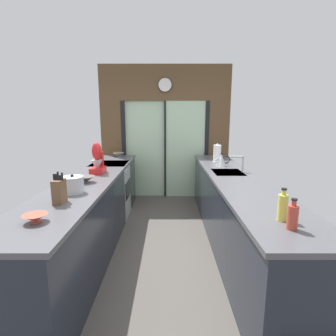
{
  "coord_description": "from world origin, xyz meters",
  "views": [
    {
      "loc": [
        0.06,
        -2.88,
        1.65
      ],
      "look_at": [
        0.05,
        0.63,
        0.96
      ],
      "focal_mm": 27.1,
      "sensor_mm": 36.0,
      "label": 1
    }
  ],
  "objects_px": {
    "mixing_bowl_mid": "(87,179)",
    "mixing_bowl_far": "(120,155)",
    "soap_bottle_far": "(284,207)",
    "oven_range": "(112,190)",
    "paper_towel_roll": "(218,154)",
    "knife_block": "(60,191)",
    "stand_mixer": "(99,161)",
    "kettle": "(222,160)",
    "soap_bottle_near": "(294,217)",
    "stock_pot": "(74,185)",
    "mixing_bowl_near": "(37,218)"
  },
  "relations": [
    {
      "from": "mixing_bowl_mid",
      "to": "mixing_bowl_far",
      "type": "relative_size",
      "value": 0.95
    },
    {
      "from": "mixing_bowl_far",
      "to": "soap_bottle_far",
      "type": "height_order",
      "value": "soap_bottle_far"
    },
    {
      "from": "soap_bottle_far",
      "to": "oven_range",
      "type": "bearing_deg",
      "value": 127.0
    },
    {
      "from": "oven_range",
      "to": "paper_towel_roll",
      "type": "distance_m",
      "value": 1.9
    },
    {
      "from": "mixing_bowl_far",
      "to": "soap_bottle_far",
      "type": "bearing_deg",
      "value": -60.08
    },
    {
      "from": "knife_block",
      "to": "stand_mixer",
      "type": "distance_m",
      "value": 1.24
    },
    {
      "from": "knife_block",
      "to": "kettle",
      "type": "height_order",
      "value": "knife_block"
    },
    {
      "from": "mixing_bowl_mid",
      "to": "kettle",
      "type": "relative_size",
      "value": 0.84
    },
    {
      "from": "soap_bottle_near",
      "to": "soap_bottle_far",
      "type": "relative_size",
      "value": 0.89
    },
    {
      "from": "stock_pot",
      "to": "kettle",
      "type": "distance_m",
      "value": 2.3
    },
    {
      "from": "paper_towel_roll",
      "to": "kettle",
      "type": "bearing_deg",
      "value": -89.63
    },
    {
      "from": "mixing_bowl_near",
      "to": "mixing_bowl_far",
      "type": "height_order",
      "value": "mixing_bowl_far"
    },
    {
      "from": "mixing_bowl_mid",
      "to": "oven_range",
      "type": "bearing_deg",
      "value": 90.82
    },
    {
      "from": "mixing_bowl_near",
      "to": "paper_towel_roll",
      "type": "xyz_separation_m",
      "value": [
        1.78,
        2.53,
        0.11
      ]
    },
    {
      "from": "stand_mixer",
      "to": "kettle",
      "type": "distance_m",
      "value": 1.86
    },
    {
      "from": "knife_block",
      "to": "stock_pot",
      "type": "xyz_separation_m",
      "value": [
        -0.0,
        0.31,
        -0.03
      ]
    },
    {
      "from": "stand_mixer",
      "to": "paper_towel_roll",
      "type": "bearing_deg",
      "value": 26.3
    },
    {
      "from": "oven_range",
      "to": "mixing_bowl_near",
      "type": "xyz_separation_m",
      "value": [
        0.02,
        -2.42,
        0.5
      ]
    },
    {
      "from": "mixing_bowl_far",
      "to": "soap_bottle_near",
      "type": "height_order",
      "value": "soap_bottle_near"
    },
    {
      "from": "mixing_bowl_near",
      "to": "soap_bottle_far",
      "type": "xyz_separation_m",
      "value": [
        1.78,
        0.04,
        0.07
      ]
    },
    {
      "from": "stand_mixer",
      "to": "stock_pot",
      "type": "bearing_deg",
      "value": -90.0
    },
    {
      "from": "kettle",
      "to": "soap_bottle_far",
      "type": "height_order",
      "value": "soap_bottle_far"
    },
    {
      "from": "mixing_bowl_near",
      "to": "oven_range",
      "type": "bearing_deg",
      "value": 90.44
    },
    {
      "from": "soap_bottle_far",
      "to": "stock_pot",
      "type": "bearing_deg",
      "value": 158.63
    },
    {
      "from": "soap_bottle_near",
      "to": "soap_bottle_far",
      "type": "distance_m",
      "value": 0.15
    },
    {
      "from": "soap_bottle_far",
      "to": "kettle",
      "type": "bearing_deg",
      "value": 89.94
    },
    {
      "from": "knife_block",
      "to": "stand_mixer",
      "type": "bearing_deg",
      "value": 90.0
    },
    {
      "from": "mixing_bowl_far",
      "to": "soap_bottle_near",
      "type": "relative_size",
      "value": 1.01
    },
    {
      "from": "kettle",
      "to": "soap_bottle_near",
      "type": "bearing_deg",
      "value": -90.06
    },
    {
      "from": "stand_mixer",
      "to": "kettle",
      "type": "height_order",
      "value": "stand_mixer"
    },
    {
      "from": "kettle",
      "to": "soap_bottle_far",
      "type": "bearing_deg",
      "value": -90.06
    },
    {
      "from": "oven_range",
      "to": "soap_bottle_far",
      "type": "distance_m",
      "value": 3.04
    },
    {
      "from": "mixing_bowl_far",
      "to": "knife_block",
      "type": "height_order",
      "value": "knife_block"
    },
    {
      "from": "kettle",
      "to": "soap_bottle_near",
      "type": "height_order",
      "value": "soap_bottle_near"
    },
    {
      "from": "mixing_bowl_mid",
      "to": "kettle",
      "type": "height_order",
      "value": "kettle"
    },
    {
      "from": "soap_bottle_near",
      "to": "soap_bottle_far",
      "type": "xyz_separation_m",
      "value": [
        -0.0,
        0.15,
        0.01
      ]
    },
    {
      "from": "stock_pot",
      "to": "paper_towel_roll",
      "type": "bearing_deg",
      "value": 45.35
    },
    {
      "from": "paper_towel_roll",
      "to": "mixing_bowl_mid",
      "type": "bearing_deg",
      "value": -141.91
    },
    {
      "from": "knife_block",
      "to": "paper_towel_roll",
      "type": "bearing_deg",
      "value": 49.91
    },
    {
      "from": "stand_mixer",
      "to": "soap_bottle_far",
      "type": "relative_size",
      "value": 1.73
    },
    {
      "from": "mixing_bowl_near",
      "to": "soap_bottle_far",
      "type": "relative_size",
      "value": 0.72
    },
    {
      "from": "stock_pot",
      "to": "paper_towel_roll",
      "type": "relative_size",
      "value": 0.68
    },
    {
      "from": "knife_block",
      "to": "soap_bottle_near",
      "type": "relative_size",
      "value": 1.31
    },
    {
      "from": "soap_bottle_far",
      "to": "paper_towel_roll",
      "type": "height_order",
      "value": "paper_towel_roll"
    },
    {
      "from": "mixing_bowl_mid",
      "to": "stand_mixer",
      "type": "relative_size",
      "value": 0.49
    },
    {
      "from": "mixing_bowl_mid",
      "to": "soap_bottle_far",
      "type": "distance_m",
      "value": 2.1
    },
    {
      "from": "oven_range",
      "to": "kettle",
      "type": "relative_size",
      "value": 3.74
    },
    {
      "from": "knife_block",
      "to": "mixing_bowl_far",
      "type": "bearing_deg",
      "value": 90.0
    },
    {
      "from": "stock_pot",
      "to": "paper_towel_roll",
      "type": "xyz_separation_m",
      "value": [
        1.78,
        1.8,
        0.06
      ]
    },
    {
      "from": "mixing_bowl_far",
      "to": "soap_bottle_near",
      "type": "bearing_deg",
      "value": -61.26
    }
  ]
}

